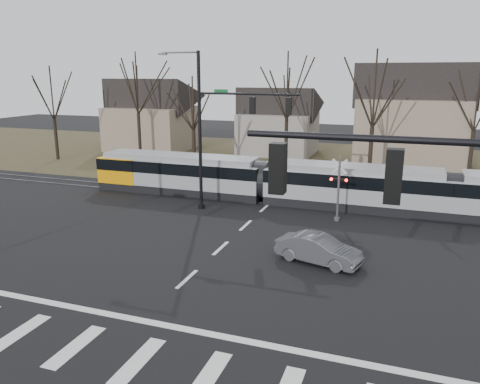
% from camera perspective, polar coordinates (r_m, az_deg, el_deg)
% --- Properties ---
extents(ground, '(140.00, 140.00, 0.00)m').
position_cam_1_polar(ground, '(19.51, -9.10, -12.77)').
color(ground, black).
extents(grass_verge, '(140.00, 28.00, 0.01)m').
position_cam_1_polar(grass_verge, '(48.73, 9.10, 3.64)').
color(grass_verge, '#38331E').
rests_on(grass_verge, ground).
extents(crosswalk, '(27.00, 2.60, 0.01)m').
position_cam_1_polar(crosswalk, '(16.59, -16.03, -18.38)').
color(crosswalk, silver).
rests_on(crosswalk, ground).
extents(stop_line, '(28.00, 0.35, 0.01)m').
position_cam_1_polar(stop_line, '(18.14, -11.90, -15.08)').
color(stop_line, silver).
rests_on(stop_line, ground).
extents(lane_dashes, '(0.18, 30.00, 0.01)m').
position_cam_1_polar(lane_dashes, '(33.49, 4.01, -1.04)').
color(lane_dashes, silver).
rests_on(lane_dashes, ground).
extents(rail_pair, '(90.00, 1.52, 0.06)m').
position_cam_1_polar(rail_pair, '(33.30, 3.92, -1.08)').
color(rail_pair, '#59595E').
rests_on(rail_pair, ground).
extents(tram, '(38.25, 2.84, 2.90)m').
position_cam_1_polar(tram, '(32.13, 13.47, 0.84)').
color(tram, gray).
rests_on(tram, ground).
extents(sedan, '(3.43, 4.78, 1.34)m').
position_cam_1_polar(sedan, '(22.76, 9.55, -6.89)').
color(sedan, '#4C4C53').
rests_on(sedan, ground).
extents(signal_pole_far, '(9.28, 0.44, 10.20)m').
position_cam_1_polar(signal_pole_far, '(29.92, -2.13, 8.27)').
color(signal_pole_far, black).
rests_on(signal_pole_far, ground).
extents(rail_crossing_signal, '(1.08, 0.36, 4.00)m').
position_cam_1_polar(rail_crossing_signal, '(29.01, 11.90, 0.13)').
color(rail_crossing_signal, '#59595B').
rests_on(rail_crossing_signal, ground).
extents(tree_row, '(59.20, 7.20, 10.00)m').
position_cam_1_polar(tree_row, '(41.85, 10.54, 8.77)').
color(tree_row, black).
rests_on(tree_row, ground).
extents(house_a, '(9.72, 8.64, 8.60)m').
position_cam_1_polar(house_a, '(57.02, -10.75, 9.61)').
color(house_a, gray).
rests_on(house_a, ground).
extents(house_b, '(8.64, 7.56, 7.65)m').
position_cam_1_polar(house_b, '(53.15, 4.71, 8.95)').
color(house_b, gray).
rests_on(house_b, ground).
extents(house_c, '(10.80, 8.64, 10.10)m').
position_cam_1_polar(house_c, '(48.29, 20.25, 9.12)').
color(house_c, gray).
rests_on(house_c, ground).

